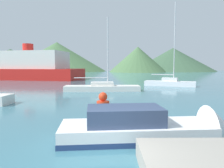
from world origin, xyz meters
The scene contains 9 objects.
motorboat_near centered at (1.92, 2.63, 0.40)m, with size 7.08×2.55×1.95m.
sailboat_inner centered at (-0.72, 18.86, 0.41)m, with size 8.55×2.33×8.25m.
sailboat_middle centered at (8.59, 24.64, 0.52)m, with size 7.02×4.29×11.52m.
ferry_distant centered at (-16.95, 40.31, 2.56)m, with size 23.30×12.84×7.39m.
buoy_marker centered at (-0.32, 9.30, 0.42)m, with size 0.89×0.89×1.02m.
hill_west centered at (-50.34, 106.00, 5.59)m, with size 48.98×48.98×11.17m.
hill_central centered at (-26.74, 105.88, 7.32)m, with size 49.62×49.62×14.64m.
hill_east centered at (12.54, 91.66, 5.60)m, with size 25.57×25.57×11.21m.
hill_far_east centered at (32.00, 104.96, 5.87)m, with size 41.63×41.63×11.73m.
Camera 1 is at (0.17, -5.83, 2.89)m, focal length 35.00 mm.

